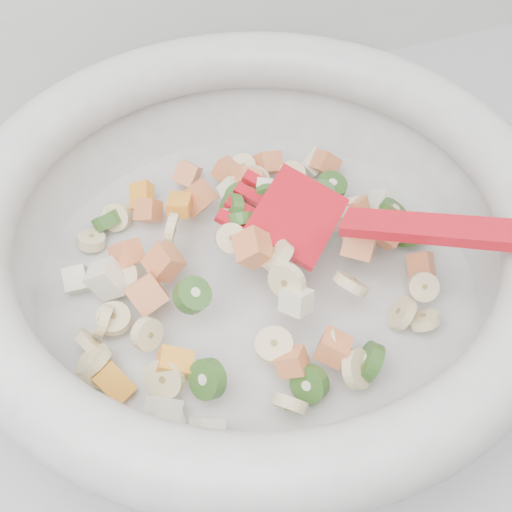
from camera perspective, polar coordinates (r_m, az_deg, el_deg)
name	(u,v)px	position (r m, az deg, el deg)	size (l,w,h in m)	color
counter	(305,502)	(0.97, 3.92, -19.07)	(2.00, 0.60, 0.90)	#A0A0A5
mixing_bowl	(256,241)	(0.52, 0.03, 1.17)	(0.44, 0.43, 0.15)	silver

